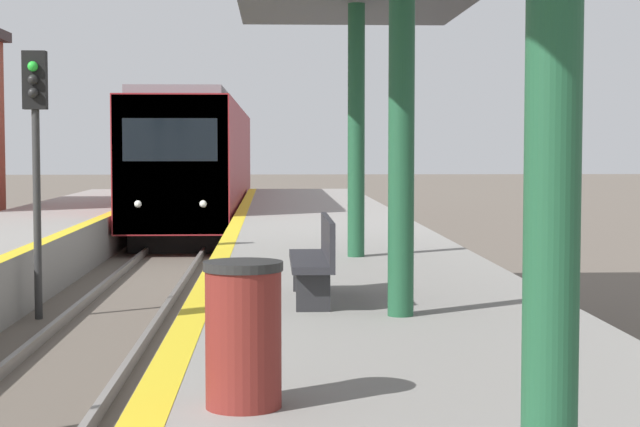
{
  "coord_description": "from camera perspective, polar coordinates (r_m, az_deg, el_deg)",
  "views": [
    {
      "loc": [
        2.46,
        -2.7,
        2.71
      ],
      "look_at": [
        3.17,
        13.28,
        1.7
      ],
      "focal_mm": 60.0,
      "sensor_mm": 36.0,
      "label": 1
    }
  ],
  "objects": [
    {
      "name": "signal_mid",
      "position": [
        17.17,
        -14.93,
        4.25
      ],
      "size": [
        0.36,
        0.31,
        4.18
      ],
      "color": "#2D2D2D",
      "rests_on": "ground"
    },
    {
      "name": "bench",
      "position": [
        11.74,
        -0.18,
        -2.28
      ],
      "size": [
        0.44,
        1.93,
        0.92
      ],
      "color": "#28282D",
      "rests_on": "platform_right"
    },
    {
      "name": "train",
      "position": [
        37.51,
        -6.29,
        2.73
      ],
      "size": [
        2.83,
        23.56,
        4.22
      ],
      "color": "black",
      "rests_on": "ground"
    },
    {
      "name": "trash_bin",
      "position": [
        7.0,
        -4.11,
        -6.44
      ],
      "size": [
        0.52,
        0.52,
        0.96
      ],
      "color": "maroon",
      "rests_on": "platform_right"
    }
  ]
}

